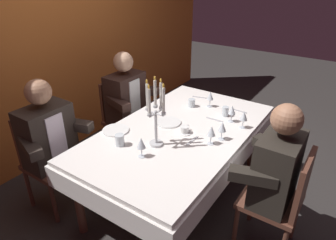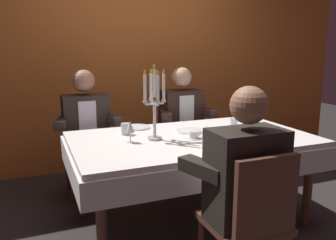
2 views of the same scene
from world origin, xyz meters
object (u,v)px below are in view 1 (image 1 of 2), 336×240
wine_glass_5 (222,127)px  water_tumbler_2 (225,111)px  wine_glass_3 (232,110)px  water_tumbler_1 (192,103)px  wine_glass_0 (141,144)px  wine_glass_4 (211,96)px  seated_diner_2 (125,97)px  wine_glass_2 (211,131)px  dining_table (179,141)px  water_tumbler_0 (120,140)px  candelabra (156,114)px  wine_glass_1 (244,116)px  dinner_plate_1 (116,130)px  coffee_cup_0 (185,130)px  dinner_plate_0 (168,122)px  seated_diner_0 (47,135)px  seated_diner_1 (278,169)px

wine_glass_5 → water_tumbler_2: bearing=20.6°
wine_glass_5 → water_tumbler_2: wine_glass_5 is taller
wine_glass_3 → water_tumbler_1: bearing=79.6°
wine_glass_0 → wine_glass_5: bearing=-34.5°
water_tumbler_2 → water_tumbler_1: bearing=88.6°
wine_glass_4 → seated_diner_2: bearing=108.1°
wine_glass_2 → wine_glass_5: bearing=-19.9°
dining_table → wine_glass_4: wine_glass_4 is taller
wine_glass_5 → water_tumbler_0: size_ratio=1.74×
candelabra → water_tumbler_2: size_ratio=6.11×
wine_glass_0 → wine_glass_3: same height
wine_glass_1 → wine_glass_2: bearing=164.5°
wine_glass_4 → wine_glass_5: same height
dinner_plate_1 → wine_glass_3: bearing=-46.5°
wine_glass_1 → wine_glass_3: (0.05, 0.13, 0.00)m
water_tumbler_0 → seated_diner_2: 1.00m
coffee_cup_0 → seated_diner_2: bearing=71.6°
water_tumbler_2 → wine_glass_4: bearing=62.5°
dinner_plate_0 → wine_glass_4: (0.53, -0.15, 0.11)m
wine_glass_5 → water_tumbler_2: 0.45m
seated_diner_0 → wine_glass_3: bearing=-47.4°
candelabra → wine_glass_4: candelabra is taller
candelabra → wine_glass_5: bearing=-47.3°
candelabra → water_tumbler_1: 0.84m
dinner_plate_1 → water_tumbler_1: bearing=-19.9°
dinner_plate_1 → seated_diner_2: (0.63, 0.44, -0.01)m
dinner_plate_0 → seated_diner_0: size_ratio=0.19×
wine_glass_2 → wine_glass_3: (0.46, 0.02, 0.00)m
wine_glass_3 → coffee_cup_0: bearing=149.2°
dinner_plate_0 → seated_diner_2: size_ratio=0.19×
wine_glass_5 → water_tumbler_0: (-0.54, 0.63, -0.07)m
wine_glass_2 → wine_glass_5: size_ratio=1.00×
seated_diner_0 → candelabra: bearing=-65.4°
seated_diner_2 → water_tumbler_0: bearing=-141.1°
dinner_plate_1 → coffee_cup_0: 0.60m
candelabra → water_tumbler_1: bearing=9.4°
dinner_plate_1 → water_tumbler_1: (0.81, -0.29, 0.03)m
wine_glass_5 → seated_diner_1: (-0.15, -0.51, -0.12)m
dining_table → water_tumbler_1: water_tumbler_1 is taller
wine_glass_3 → water_tumbler_2: size_ratio=1.73×
coffee_cup_0 → dining_table: bearing=75.3°
water_tumbler_0 → wine_glass_1: bearing=-40.5°
dinner_plate_0 → wine_glass_4: 0.57m
dining_table → water_tumbler_1: bearing=17.5°
coffee_cup_0 → seated_diner_0: (-0.69, 0.95, -0.03)m
wine_glass_3 → wine_glass_0: bearing=160.2°
seated_diner_0 → seated_diner_1: bearing=-70.8°
wine_glass_3 → seated_diner_0: 1.64m
wine_glass_0 → wine_glass_3: 0.97m
water_tumbler_2 → seated_diner_1: (-0.57, -0.66, -0.05)m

